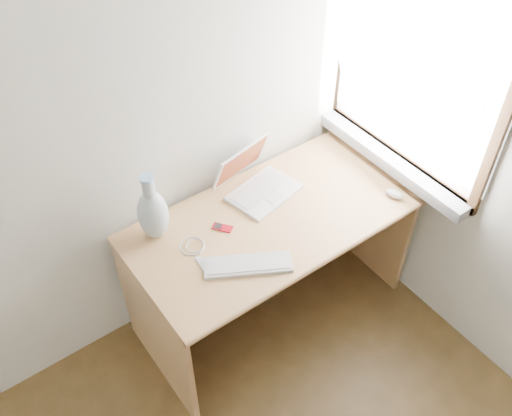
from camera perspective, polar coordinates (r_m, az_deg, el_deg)
window at (r=2.64m, az=15.19°, el=13.07°), size 0.11×0.99×1.10m
desk at (r=2.83m, az=0.55°, el=-2.89°), size 1.35×0.67×0.71m
laptop at (r=2.74m, az=0.29°, el=2.71°), size 0.37×0.33×0.22m
external_keyboard at (r=2.44m, az=-0.81°, el=-5.69°), size 0.38×0.28×0.02m
mouse at (r=2.81m, az=13.65°, el=1.39°), size 0.08×0.10×0.03m
ipod at (r=2.59m, az=-3.38°, el=-1.96°), size 0.09×0.10×0.01m
cable_coil at (r=2.53m, az=-6.39°, el=-3.81°), size 0.13×0.13×0.01m
remote at (r=2.46m, az=-5.38°, el=-5.54°), size 0.04×0.09×0.01m
vase at (r=2.50m, az=-10.27°, el=-0.48°), size 0.14×0.14×0.35m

